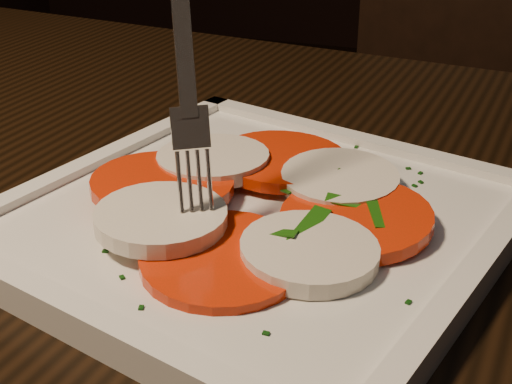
% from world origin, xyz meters
% --- Properties ---
extents(table, '(1.28, 0.92, 0.75)m').
position_xyz_m(table, '(-0.27, -0.02, 0.65)').
color(table, black).
rests_on(table, ground).
extents(chair, '(0.49, 0.49, 0.93)m').
position_xyz_m(chair, '(-0.11, 0.64, 0.53)').
color(chair, black).
rests_on(chair, ground).
extents(plate, '(0.36, 0.36, 0.01)m').
position_xyz_m(plate, '(-0.20, -0.05, 0.76)').
color(plate, silver).
rests_on(plate, table).
extents(caprese_salad, '(0.22, 0.24, 0.02)m').
position_xyz_m(caprese_salad, '(-0.20, -0.05, 0.77)').
color(caprese_salad, red).
rests_on(caprese_salad, plate).
extents(fork, '(0.05, 0.07, 0.19)m').
position_xyz_m(fork, '(-0.24, -0.06, 0.88)').
color(fork, white).
rests_on(fork, caprese_salad).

